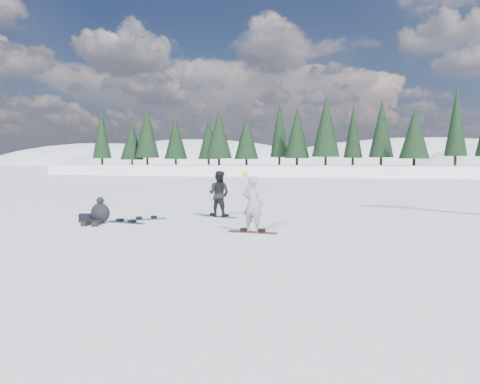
# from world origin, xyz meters

# --- Properties ---
(ground) EXTENTS (420.00, 420.00, 0.00)m
(ground) POSITION_xyz_m (0.00, 0.00, 0.00)
(ground) COLOR white
(ground) RESTS_ON ground
(alpine_backdrop) EXTENTS (412.50, 227.00, 53.20)m
(alpine_backdrop) POSITION_xyz_m (-11.72, 189.17, -13.97)
(alpine_backdrop) COLOR white
(alpine_backdrop) RESTS_ON ground
(snowboarder_woman) EXTENTS (0.68, 0.50, 1.86)m
(snowboarder_woman) POSITION_xyz_m (1.58, -0.44, 0.87)
(snowboarder_woman) COLOR gray
(snowboarder_woman) RESTS_ON ground
(snowboarder_man) EXTENTS (0.95, 0.79, 1.78)m
(snowboarder_man) POSITION_xyz_m (-0.69, 3.00, 0.89)
(snowboarder_man) COLOR black
(snowboarder_man) RESTS_ON ground
(seated_rider) EXTENTS (0.76, 1.15, 0.92)m
(seated_rider) POSITION_xyz_m (-3.96, -0.03, 0.35)
(seated_rider) COLOR black
(seated_rider) RESTS_ON ground
(gear_bag) EXTENTS (0.51, 0.40, 0.30)m
(gear_bag) POSITION_xyz_m (-4.66, 0.23, 0.15)
(gear_bag) COLOR black
(gear_bag) RESTS_ON ground
(snowboard_woman) EXTENTS (1.51, 0.34, 0.03)m
(snowboard_woman) POSITION_xyz_m (1.58, -0.44, 0.01)
(snowboard_woman) COLOR maroon
(snowboard_woman) RESTS_ON ground
(snowboard_man) EXTENTS (1.52, 0.66, 0.03)m
(snowboard_man) POSITION_xyz_m (-0.69, 3.00, 0.01)
(snowboard_man) COLOR teal
(snowboard_man) RESTS_ON ground
(snowboard_loose_c) EXTENTS (1.53, 0.59, 0.03)m
(snowboard_loose_c) POSITION_xyz_m (-3.23, 0.47, 0.01)
(snowboard_loose_c) COLOR navy
(snowboard_loose_c) RESTS_ON ground
(snowboard_loose_a) EXTENTS (1.25, 1.27, 0.03)m
(snowboard_loose_a) POSITION_xyz_m (-2.95, 1.44, 0.01)
(snowboard_loose_a) COLOR teal
(snowboard_loose_a) RESTS_ON ground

